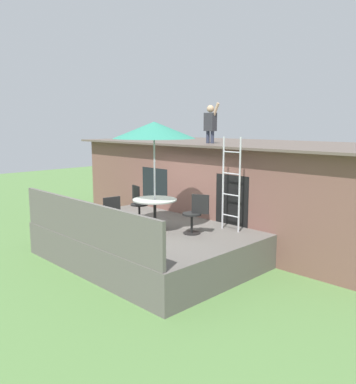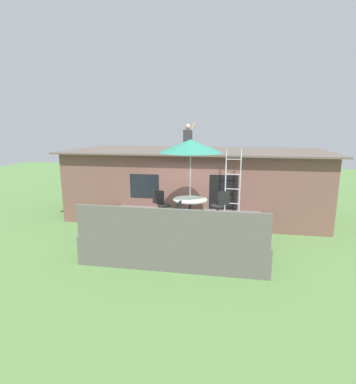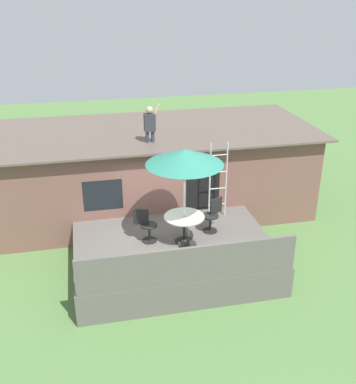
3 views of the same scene
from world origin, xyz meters
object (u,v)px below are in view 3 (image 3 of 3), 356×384
patio_chair_left (146,225)px  patio_chair_near (188,246)px  patio_umbrella (185,157)px  step_ladder (218,180)px  patio_table (184,222)px  person_figure (150,122)px  patio_chair_right (212,215)px

patio_chair_left → patio_chair_near: size_ratio=1.00×
patio_umbrella → step_ladder: size_ratio=1.15×
step_ladder → patio_table: bearing=-135.0°
person_figure → patio_chair_right: size_ratio=1.21×
patio_chair_right → patio_umbrella: bearing=0.0°
patio_umbrella → patio_table: bearing=0.0°
patio_table → patio_chair_right: size_ratio=1.13×
patio_table → patio_chair_near: 1.00m
patio_table → patio_chair_right: (0.88, 0.44, -0.13)m
patio_chair_left → patio_chair_near: 1.48m
step_ladder → patio_chair_right: bearing=-114.9°
patio_chair_near → patio_umbrella: bearing=0.0°
step_ladder → person_figure: bearing=144.5°
person_figure → patio_chair_right: person_figure is taller
person_figure → patio_chair_right: 3.21m
patio_chair_right → patio_chair_left: bearing=-20.9°
patio_table → patio_chair_near: patio_chair_near is taller
person_figure → patio_chair_near: person_figure is taller
step_ladder → patio_chair_near: (-1.40, -2.24, -0.64)m
person_figure → patio_chair_left: 3.09m
patio_chair_near → patio_table: bearing=0.0°
patio_chair_left → patio_chair_right: 1.83m
person_figure → patio_chair_left: size_ratio=1.21×
patio_table → patio_chair_near: size_ratio=1.13×
person_figure → step_ladder: bearing=-35.5°
person_figure → patio_chair_left: bearing=-102.9°
patio_umbrella → patio_chair_near: (-0.14, -0.98, -1.89)m
patio_table → step_ladder: step_ladder is taller
patio_umbrella → patio_chair_near: 2.13m
patio_table → patio_chair_left: patio_chair_left is taller
patio_table → patio_chair_left: bearing=164.6°
patio_chair_left → patio_chair_near: (0.80, -1.24, 0.00)m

